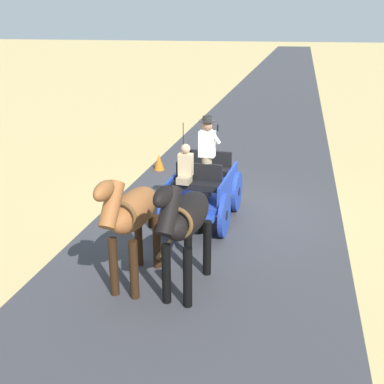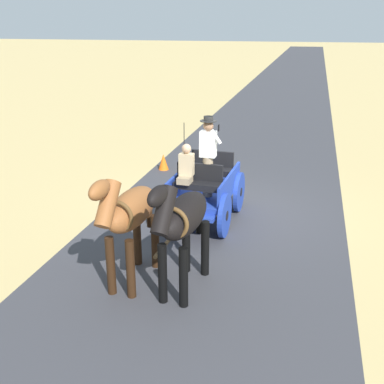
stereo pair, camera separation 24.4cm
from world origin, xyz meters
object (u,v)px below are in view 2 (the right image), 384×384
at_px(horse_drawn_carriage, 204,187).
at_px(horse_off_side, 129,214).
at_px(traffic_cone, 163,162).
at_px(horse_near_side, 182,220).

distance_m(horse_drawn_carriage, horse_off_side, 3.11).
bearing_deg(traffic_cone, horse_near_side, 110.23).
height_order(horse_drawn_carriage, traffic_cone, horse_drawn_carriage).
bearing_deg(horse_drawn_carriage, horse_off_side, 78.54).
distance_m(horse_near_side, traffic_cone, 7.15).
relative_size(horse_near_side, traffic_cone, 4.42).
bearing_deg(traffic_cone, horse_off_side, 102.88).
height_order(horse_drawn_carriage, horse_off_side, horse_drawn_carriage).
relative_size(horse_off_side, traffic_cone, 4.42).
xyz_separation_m(horse_drawn_carriage, traffic_cone, (2.12, -3.59, -0.57)).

